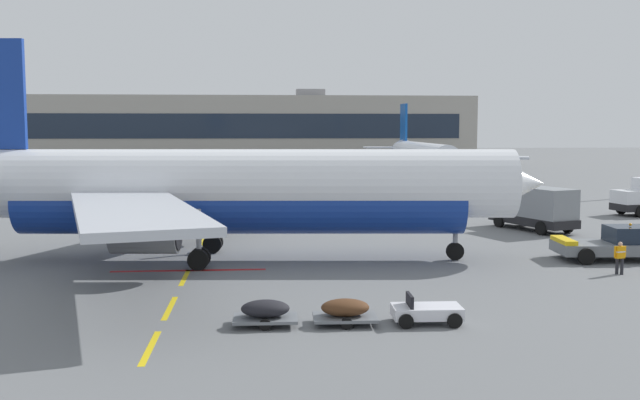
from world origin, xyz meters
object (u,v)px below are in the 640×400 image
Objects in this scene: airliner_foreground at (231,190)px; airliner_mid_left at (421,158)px; catering_truck at (535,208)px; pushback_tug at (615,244)px; ground_crew_worker at (620,256)px; baggage_train at (346,311)px.

airliner_foreground reaches higher than airliner_mid_left.
airliner_mid_left is 4.12× the size of catering_truck.
pushback_tug is 3.69× the size of ground_crew_worker.
ground_crew_worker is (-1.69, -3.97, 0.04)m from pushback_tug.
airliner_foreground reaches higher than ground_crew_worker.
catering_truck is 15.98m from ground_crew_worker.
baggage_train is 17.08m from ground_crew_worker.
pushback_tug reaches higher than ground_crew_worker.
baggage_train is (-16.57, -12.34, -0.38)m from pushback_tug.
airliner_foreground is at bearing -112.80° from airliner_mid_left.
baggage_train is (-17.55, -67.13, -2.95)m from airliner_mid_left.
baggage_train is at bearing -150.63° from ground_crew_worker.
airliner_foreground is 20.68m from ground_crew_worker.
catering_truck is (-1.07, -42.88, -1.83)m from airliner_mid_left.
airliner_foreground reaches higher than pushback_tug.
airliner_foreground is at bearing 164.04° from ground_crew_worker.
airliner_mid_left is at bearing 67.20° from airliner_foreground.
pushback_tug is 20.66m from baggage_train.
ground_crew_worker is (-2.67, -58.76, -2.53)m from airliner_mid_left.
catering_truck is at bearing 25.75° from airliner_foreground.
pushback_tug is 11.94m from catering_truck.
airliner_foreground reaches higher than baggage_train.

